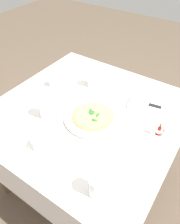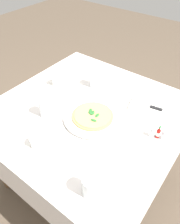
% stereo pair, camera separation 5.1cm
% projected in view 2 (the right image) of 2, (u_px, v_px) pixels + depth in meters
% --- Properties ---
extents(ground_plane, '(8.00, 8.00, 0.00)m').
position_uv_depth(ground_plane, '(88.00, 175.00, 1.83)').
color(ground_plane, brown).
extents(dining_table, '(1.11, 1.11, 0.74)m').
position_uv_depth(dining_table, '(88.00, 125.00, 1.43)').
color(dining_table, white).
rests_on(dining_table, ground_plane).
extents(pizza_plate, '(0.34, 0.34, 0.02)m').
position_uv_depth(pizza_plate, '(93.00, 117.00, 1.28)').
color(pizza_plate, white).
rests_on(pizza_plate, dining_table).
extents(pizza, '(0.24, 0.24, 0.02)m').
position_uv_depth(pizza, '(93.00, 116.00, 1.27)').
color(pizza, '#DBAD60').
rests_on(pizza, pizza_plate).
extents(coffee_cup_near_right, '(0.13, 0.13, 0.06)m').
position_uv_depth(coffee_cup_near_right, '(38.00, 142.00, 1.12)').
color(coffee_cup_near_right, white).
rests_on(coffee_cup_near_right, dining_table).
extents(coffee_cup_center_back, '(0.13, 0.13, 0.07)m').
position_uv_depth(coffee_cup_center_back, '(57.00, 81.00, 1.52)').
color(coffee_cup_center_back, white).
rests_on(coffee_cup_center_back, dining_table).
extents(water_glass_left_edge, '(0.07, 0.07, 0.12)m').
position_uv_depth(water_glass_left_edge, '(45.00, 108.00, 1.27)').
color(water_glass_left_edge, white).
rests_on(water_glass_left_edge, dining_table).
extents(water_glass_far_right, '(0.07, 0.07, 0.10)m').
position_uv_depth(water_glass_far_right, '(90.00, 187.00, 0.91)').
color(water_glass_far_right, white).
rests_on(water_glass_far_right, dining_table).
extents(water_glass_near_left, '(0.07, 0.07, 0.11)m').
position_uv_depth(water_glass_near_left, '(95.00, 80.00, 1.50)').
color(water_glass_near_left, white).
rests_on(water_glass_near_left, dining_table).
extents(napkin_folded, '(0.24, 0.18, 0.02)m').
position_uv_depth(napkin_folded, '(148.00, 108.00, 1.34)').
color(napkin_folded, white).
rests_on(napkin_folded, dining_table).
extents(dinner_knife, '(0.20, 0.05, 0.01)m').
position_uv_depth(dinner_knife, '(148.00, 106.00, 1.33)').
color(dinner_knife, silver).
rests_on(dinner_knife, napkin_folded).
extents(hot_sauce_bottle, '(0.02, 0.02, 0.08)m').
position_uv_depth(hot_sauce_bottle, '(158.00, 133.00, 1.15)').
color(hot_sauce_bottle, '#B7140F').
rests_on(hot_sauce_bottle, dining_table).
extents(salt_shaker, '(0.03, 0.03, 0.06)m').
position_uv_depth(salt_shaker, '(152.00, 133.00, 1.17)').
color(salt_shaker, white).
rests_on(salt_shaker, dining_table).
extents(pepper_shaker, '(0.03, 0.03, 0.06)m').
position_uv_depth(pepper_shaker, '(164.00, 135.00, 1.15)').
color(pepper_shaker, white).
rests_on(pepper_shaker, dining_table).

